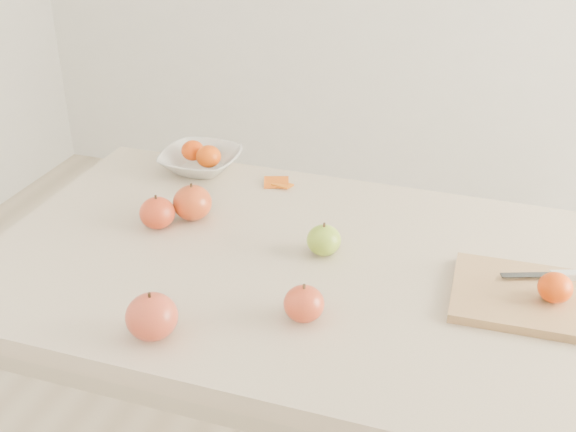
% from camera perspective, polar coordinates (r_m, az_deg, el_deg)
% --- Properties ---
extents(table, '(1.20, 0.80, 0.75)m').
position_cam_1_polar(table, '(1.52, -0.60, -6.43)').
color(table, beige).
rests_on(table, ground).
extents(cutting_board, '(0.31, 0.23, 0.02)m').
position_cam_1_polar(cutting_board, '(1.41, 18.91, -6.16)').
color(cutting_board, tan).
rests_on(cutting_board, table).
extents(board_tangerine, '(0.06, 0.06, 0.05)m').
position_cam_1_polar(board_tangerine, '(1.38, 20.36, -5.33)').
color(board_tangerine, '#CC3C07').
rests_on(board_tangerine, cutting_board).
extents(fruit_bowl, '(0.20, 0.20, 0.05)m').
position_cam_1_polar(fruit_bowl, '(1.84, -6.92, 4.33)').
color(fruit_bowl, silver).
rests_on(fruit_bowl, table).
extents(bowl_tangerine_near, '(0.06, 0.06, 0.05)m').
position_cam_1_polar(bowl_tangerine_near, '(1.85, -7.54, 5.16)').
color(bowl_tangerine_near, '#E23D08').
rests_on(bowl_tangerine_near, fruit_bowl).
extents(bowl_tangerine_far, '(0.06, 0.06, 0.06)m').
position_cam_1_polar(bowl_tangerine_far, '(1.81, -6.30, 4.71)').
color(bowl_tangerine_far, '#CA4307').
rests_on(bowl_tangerine_far, fruit_bowl).
extents(orange_peel_a, '(0.07, 0.06, 0.01)m').
position_cam_1_polar(orange_peel_a, '(1.76, -0.93, 2.54)').
color(orange_peel_a, '#CC520E').
rests_on(orange_peel_a, table).
extents(orange_peel_b, '(0.05, 0.04, 0.01)m').
position_cam_1_polar(orange_peel_b, '(1.75, -0.44, 2.41)').
color(orange_peel_b, orange).
rests_on(orange_peel_b, table).
extents(paring_knife, '(0.17, 0.07, 0.01)m').
position_cam_1_polar(paring_knife, '(1.46, 20.90, -4.39)').
color(paring_knife, silver).
rests_on(paring_knife, cutting_board).
extents(apple_green, '(0.07, 0.07, 0.06)m').
position_cam_1_polar(apple_green, '(1.47, 2.85, -1.92)').
color(apple_green, '#5E9A18').
rests_on(apple_green, table).
extents(apple_red_b, '(0.08, 0.08, 0.07)m').
position_cam_1_polar(apple_red_b, '(1.59, -10.29, 0.24)').
color(apple_red_b, '#961B09').
rests_on(apple_red_b, table).
extents(apple_red_a, '(0.09, 0.09, 0.08)m').
position_cam_1_polar(apple_red_a, '(1.61, -7.57, 1.05)').
color(apple_red_a, maroon).
rests_on(apple_red_a, table).
extents(apple_red_e, '(0.07, 0.07, 0.07)m').
position_cam_1_polar(apple_red_e, '(1.28, 1.26, -6.94)').
color(apple_red_e, maroon).
rests_on(apple_red_e, table).
extents(apple_red_c, '(0.09, 0.09, 0.08)m').
position_cam_1_polar(apple_red_c, '(1.26, -10.71, -7.81)').
color(apple_red_c, '#A61D28').
rests_on(apple_red_c, table).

